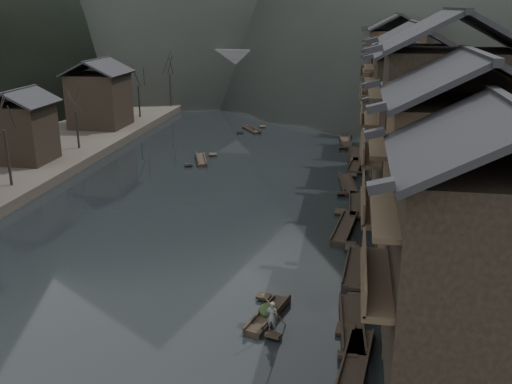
# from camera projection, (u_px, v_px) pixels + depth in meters

# --- Properties ---
(water) EXTENTS (300.00, 300.00, 0.00)m
(water) POSITION_uv_depth(u_px,v_px,m) (130.00, 300.00, 32.78)
(water) COLOR black
(water) RESTS_ON ground
(stilt_houses) EXTENTS (9.00, 67.60, 16.19)m
(stilt_houses) POSITION_uv_depth(u_px,v_px,m) (420.00, 100.00, 45.35)
(stilt_houses) COLOR black
(stilt_houses) RESTS_ON ground
(bare_trees) EXTENTS (3.58, 71.95, 7.17)m
(bare_trees) POSITION_uv_depth(u_px,v_px,m) (58.00, 109.00, 56.95)
(bare_trees) COLOR black
(bare_trees) RESTS_ON left_bank
(moored_sampans) EXTENTS (3.25, 60.69, 0.47)m
(moored_sampans) POSITION_uv_depth(u_px,v_px,m) (351.00, 193.00, 50.62)
(moored_sampans) COLOR black
(moored_sampans) RESTS_ON water
(midriver_boats) EXTENTS (12.40, 47.72, 0.45)m
(midriver_boats) POSITION_uv_depth(u_px,v_px,m) (277.00, 121.00, 82.09)
(midriver_boats) COLOR black
(midriver_boats) RESTS_ON water
(stone_bridge) EXTENTS (40.00, 6.00, 9.00)m
(stone_bridge) POSITION_uv_depth(u_px,v_px,m) (284.00, 72.00, 98.60)
(stone_bridge) COLOR #4C4C4F
(stone_bridge) RESTS_ON ground
(hero_sampan) EXTENTS (2.07, 4.64, 0.43)m
(hero_sampan) POSITION_uv_depth(u_px,v_px,m) (268.00, 315.00, 30.77)
(hero_sampan) COLOR black
(hero_sampan) RESTS_ON water
(cargo_heap) EXTENTS (1.01, 1.33, 0.61)m
(cargo_heap) POSITION_uv_depth(u_px,v_px,m) (268.00, 304.00, 30.81)
(cargo_heap) COLOR black
(cargo_heap) RESTS_ON hero_sampan
(boatman) EXTENTS (0.69, 0.53, 1.69)m
(boatman) POSITION_uv_depth(u_px,v_px,m) (272.00, 313.00, 28.92)
(boatman) COLOR #545457
(boatman) RESTS_ON hero_sampan
(bamboo_pole) EXTENTS (1.02, 2.61, 3.31)m
(bamboo_pole) POSITION_uv_depth(u_px,v_px,m) (277.00, 268.00, 28.11)
(bamboo_pole) COLOR #8C7A51
(bamboo_pole) RESTS_ON boatman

